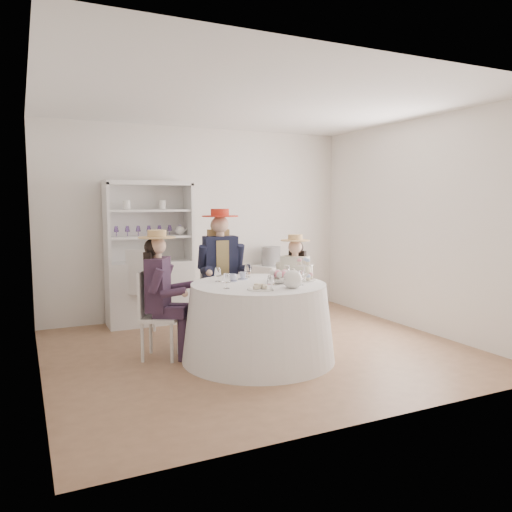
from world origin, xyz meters
name	(u,v)px	position (x,y,z in m)	size (l,w,h in m)	color
ground	(260,350)	(0.00, 0.00, 0.00)	(4.50, 4.50, 0.00)	#886144
ceiling	(260,102)	(0.00, 0.00, 2.70)	(4.50, 4.50, 0.00)	white
wall_back	(200,223)	(0.00, 2.00, 1.35)	(4.50, 4.50, 0.00)	white
wall_front	(379,243)	(0.00, -2.00, 1.35)	(4.50, 4.50, 0.00)	white
wall_left	(34,235)	(-2.25, 0.00, 1.35)	(4.50, 4.50, 0.00)	white
wall_right	(418,225)	(2.25, 0.00, 1.35)	(4.50, 4.50, 0.00)	white
tea_table	(258,321)	(-0.14, -0.26, 0.40)	(1.60, 1.60, 0.81)	white
hutch	(150,274)	(-0.81, 1.76, 0.68)	(1.22, 0.64, 1.92)	silver
side_table	(271,288)	(1.03, 1.75, 0.35)	(0.45, 0.45, 0.70)	silver
hatbox	(271,256)	(1.03, 1.75, 0.84)	(0.29, 0.29, 0.29)	black
guest_left	(160,287)	(-1.06, 0.20, 0.77)	(0.58, 0.53, 1.36)	silver
guest_mid	(221,265)	(-0.16, 0.77, 0.89)	(0.58, 0.60, 1.57)	silver
guest_right	(294,279)	(0.65, 0.39, 0.71)	(0.54, 0.51, 1.25)	silver
spare_chair	(146,286)	(-0.92, 1.51, 0.56)	(0.61, 0.61, 1.04)	silver
teacup_a	(232,278)	(-0.35, -0.04, 0.84)	(0.09, 0.09, 0.07)	white
teacup_b	(243,276)	(-0.19, 0.04, 0.84)	(0.08, 0.08, 0.07)	white
teacup_c	(277,277)	(0.12, -0.17, 0.84)	(0.09, 0.09, 0.07)	white
flower_bowl	(278,281)	(0.04, -0.36, 0.83)	(0.20, 0.20, 0.05)	white
flower_arrangement	(281,275)	(0.07, -0.35, 0.90)	(0.19, 0.19, 0.07)	pink
table_teapot	(293,279)	(0.04, -0.66, 0.89)	(0.27, 0.19, 0.20)	white
sandwich_plate	(260,288)	(-0.29, -0.61, 0.82)	(0.26, 0.26, 0.06)	white
cupcake_stand	(304,273)	(0.38, -0.31, 0.89)	(0.25, 0.25, 0.24)	white
stemware_set	(258,276)	(-0.14, -0.26, 0.88)	(0.92, 0.96, 0.15)	white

